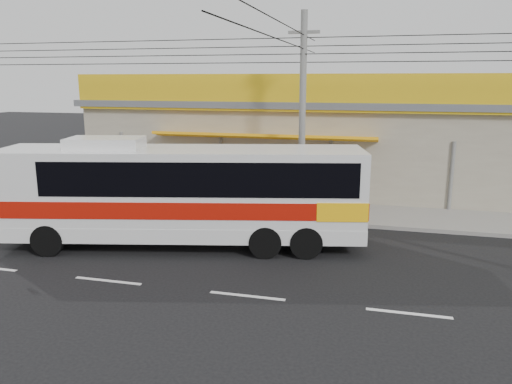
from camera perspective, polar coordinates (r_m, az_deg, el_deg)
ground at (r=15.38m, az=1.47°, el=-8.05°), size 120.00×120.00×0.00m
sidewalk at (r=20.97m, az=5.13°, el=-2.18°), size 30.00×3.20×0.15m
lane_markings at (r=13.14m, az=-1.01°, el=-11.81°), size 50.00×0.12×0.01m
storefront_building at (r=25.95m, az=7.21°, el=5.65°), size 22.60×9.20×5.70m
coach_bus at (r=16.50m, az=-7.80°, el=0.33°), size 12.05×5.02×3.63m
motorbike_red at (r=21.95m, az=-10.97°, el=-0.23°), size 1.86×0.87×0.94m
motorbike_dark at (r=24.49m, az=-23.99°, el=0.39°), size 1.85×0.79×1.07m
utility_pole at (r=19.70m, az=5.47°, el=15.99°), size 34.00×14.00×8.00m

